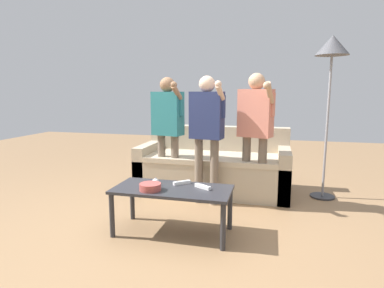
{
  "coord_description": "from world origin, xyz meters",
  "views": [
    {
      "loc": [
        0.89,
        -2.63,
        1.25
      ],
      "look_at": [
        0.12,
        0.4,
        0.74
      ],
      "focal_mm": 29.87,
      "sensor_mm": 36.0,
      "label": 1
    }
  ],
  "objects_px": {
    "couch": "(214,168)",
    "game_remote_nunchuk": "(155,181)",
    "floor_lamp": "(332,56)",
    "game_remote_wand_near": "(203,187)",
    "player_left": "(168,122)",
    "game_remote_wand_far": "(182,183)",
    "player_center": "(207,125)",
    "snack_bowl": "(150,187)",
    "player_right": "(255,123)",
    "coffee_table": "(172,194)"
  },
  "relations": [
    {
      "from": "coffee_table",
      "to": "game_remote_wand_far",
      "type": "relative_size",
      "value": 7.04
    },
    {
      "from": "player_left",
      "to": "player_right",
      "type": "relative_size",
      "value": 0.98
    },
    {
      "from": "player_left",
      "to": "game_remote_wand_near",
      "type": "xyz_separation_m",
      "value": [
        0.64,
        -0.95,
        -0.46
      ]
    },
    {
      "from": "couch",
      "to": "snack_bowl",
      "type": "distance_m",
      "value": 1.51
    },
    {
      "from": "floor_lamp",
      "to": "game_remote_wand_near",
      "type": "distance_m",
      "value": 2.15
    },
    {
      "from": "game_remote_nunchuk",
      "to": "game_remote_wand_near",
      "type": "distance_m",
      "value": 0.45
    },
    {
      "from": "floor_lamp",
      "to": "player_left",
      "type": "bearing_deg",
      "value": -168.58
    },
    {
      "from": "snack_bowl",
      "to": "game_remote_wand_far",
      "type": "xyz_separation_m",
      "value": [
        0.21,
        0.24,
        -0.01
      ]
    },
    {
      "from": "player_right",
      "to": "snack_bowl",
      "type": "bearing_deg",
      "value": -126.43
    },
    {
      "from": "couch",
      "to": "game_remote_nunchuk",
      "type": "distance_m",
      "value": 1.32
    },
    {
      "from": "game_remote_wand_near",
      "to": "player_left",
      "type": "bearing_deg",
      "value": 123.77
    },
    {
      "from": "couch",
      "to": "floor_lamp",
      "type": "height_order",
      "value": "floor_lamp"
    },
    {
      "from": "player_center",
      "to": "game_remote_wand_near",
      "type": "relative_size",
      "value": 8.86
    },
    {
      "from": "floor_lamp",
      "to": "game_remote_wand_near",
      "type": "height_order",
      "value": "floor_lamp"
    },
    {
      "from": "snack_bowl",
      "to": "game_remote_nunchuk",
      "type": "bearing_deg",
      "value": 98.26
    },
    {
      "from": "player_right",
      "to": "game_remote_wand_far",
      "type": "height_order",
      "value": "player_right"
    },
    {
      "from": "player_left",
      "to": "game_remote_wand_near",
      "type": "relative_size",
      "value": 8.85
    },
    {
      "from": "player_left",
      "to": "player_right",
      "type": "distance_m",
      "value": 1.02
    },
    {
      "from": "couch",
      "to": "coffee_table",
      "type": "bearing_deg",
      "value": -95.16
    },
    {
      "from": "couch",
      "to": "player_left",
      "type": "height_order",
      "value": "player_left"
    },
    {
      "from": "game_remote_nunchuk",
      "to": "player_center",
      "type": "height_order",
      "value": "player_center"
    },
    {
      "from": "couch",
      "to": "player_center",
      "type": "relative_size",
      "value": 1.31
    },
    {
      "from": "game_remote_nunchuk",
      "to": "player_right",
      "type": "bearing_deg",
      "value": 47.04
    },
    {
      "from": "game_remote_wand_near",
      "to": "couch",
      "type": "bearing_deg",
      "value": 96.0
    },
    {
      "from": "game_remote_nunchuk",
      "to": "couch",
      "type": "bearing_deg",
      "value": 76.12
    },
    {
      "from": "coffee_table",
      "to": "snack_bowl",
      "type": "relative_size",
      "value": 5.54
    },
    {
      "from": "game_remote_nunchuk",
      "to": "player_right",
      "type": "xyz_separation_m",
      "value": [
        0.84,
        0.9,
        0.47
      ]
    },
    {
      "from": "couch",
      "to": "player_center",
      "type": "bearing_deg",
      "value": -88.94
    },
    {
      "from": "couch",
      "to": "player_left",
      "type": "distance_m",
      "value": 0.86
    },
    {
      "from": "game_remote_nunchuk",
      "to": "game_remote_wand_near",
      "type": "bearing_deg",
      "value": -3.66
    },
    {
      "from": "snack_bowl",
      "to": "game_remote_wand_far",
      "type": "bearing_deg",
      "value": 48.5
    },
    {
      "from": "player_left",
      "to": "game_remote_wand_near",
      "type": "height_order",
      "value": "player_left"
    },
    {
      "from": "player_left",
      "to": "game_remote_wand_far",
      "type": "height_order",
      "value": "player_left"
    },
    {
      "from": "player_left",
      "to": "game_remote_wand_far",
      "type": "relative_size",
      "value": 9.67
    },
    {
      "from": "snack_bowl",
      "to": "couch",
      "type": "bearing_deg",
      "value": 78.98
    },
    {
      "from": "player_left",
      "to": "game_remote_wand_far",
      "type": "bearing_deg",
      "value": -64.25
    },
    {
      "from": "snack_bowl",
      "to": "player_left",
      "type": "distance_m",
      "value": 1.22
    },
    {
      "from": "coffee_table",
      "to": "snack_bowl",
      "type": "height_order",
      "value": "snack_bowl"
    },
    {
      "from": "coffee_table",
      "to": "couch",
      "type": "bearing_deg",
      "value": 84.84
    },
    {
      "from": "player_left",
      "to": "player_right",
      "type": "bearing_deg",
      "value": -1.23
    },
    {
      "from": "coffee_table",
      "to": "player_left",
      "type": "distance_m",
      "value": 1.2
    },
    {
      "from": "player_center",
      "to": "game_remote_wand_far",
      "type": "distance_m",
      "value": 0.84
    },
    {
      "from": "floor_lamp",
      "to": "game_remote_wand_far",
      "type": "height_order",
      "value": "floor_lamp"
    },
    {
      "from": "game_remote_nunchuk",
      "to": "game_remote_wand_far",
      "type": "height_order",
      "value": "game_remote_nunchuk"
    },
    {
      "from": "couch",
      "to": "player_center",
      "type": "distance_m",
      "value": 0.81
    },
    {
      "from": "floor_lamp",
      "to": "game_remote_wand_far",
      "type": "distance_m",
      "value": 2.23
    },
    {
      "from": "snack_bowl",
      "to": "player_right",
      "type": "xyz_separation_m",
      "value": [
        0.81,
        1.1,
        0.47
      ]
    },
    {
      "from": "couch",
      "to": "game_remote_nunchuk",
      "type": "relative_size",
      "value": 21.13
    },
    {
      "from": "couch",
      "to": "player_right",
      "type": "bearing_deg",
      "value": -35.59
    },
    {
      "from": "couch",
      "to": "game_remote_wand_near",
      "type": "height_order",
      "value": "couch"
    }
  ]
}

